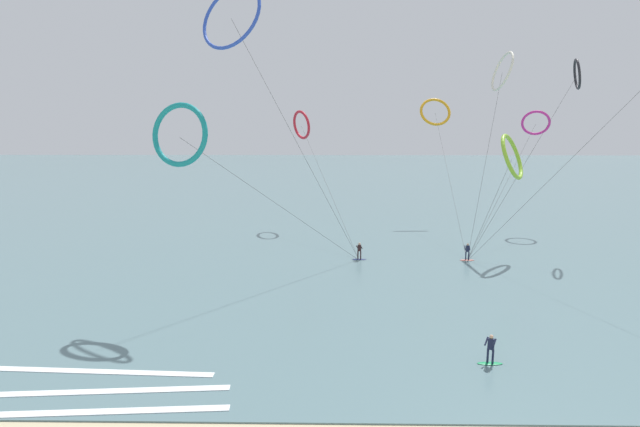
{
  "coord_description": "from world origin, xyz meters",
  "views": [
    {
      "loc": [
        0.58,
        -14.54,
        13.1
      ],
      "look_at": [
        0.0,
        21.07,
        6.87
      ],
      "focal_mm": 28.62,
      "sensor_mm": 36.0,
      "label": 1
    }
  ],
  "objects_px": {
    "kite_charcoal": "(577,75)",
    "kite_magenta": "(536,123)",
    "surfer_emerald": "(491,351)",
    "surfer_coral": "(467,253)",
    "surfer_navy": "(359,252)",
    "kite_cobalt": "(231,17)",
    "kite_crimson": "(302,125)",
    "kite_lime": "(512,157)",
    "kite_amber": "(435,112)",
    "kite_teal": "(180,135)",
    "kite_ivory": "(502,72)"
  },
  "relations": [
    {
      "from": "surfer_navy",
      "to": "kite_ivory",
      "type": "relative_size",
      "value": 0.08
    },
    {
      "from": "kite_ivory",
      "to": "kite_crimson",
      "type": "relative_size",
      "value": 1.04
    },
    {
      "from": "surfer_coral",
      "to": "kite_amber",
      "type": "distance_m",
      "value": 26.16
    },
    {
      "from": "kite_ivory",
      "to": "surfer_navy",
      "type": "bearing_deg",
      "value": -66.78
    },
    {
      "from": "kite_amber",
      "to": "kite_lime",
      "type": "height_order",
      "value": "kite_amber"
    },
    {
      "from": "kite_charcoal",
      "to": "kite_crimson",
      "type": "xyz_separation_m",
      "value": [
        -28.91,
        12.25,
        -5.11
      ]
    },
    {
      "from": "surfer_coral",
      "to": "surfer_navy",
      "type": "bearing_deg",
      "value": 6.15
    },
    {
      "from": "kite_amber",
      "to": "kite_crimson",
      "type": "relative_size",
      "value": 1.17
    },
    {
      "from": "kite_magenta",
      "to": "kite_teal",
      "type": "bearing_deg",
      "value": 59.12
    },
    {
      "from": "surfer_emerald",
      "to": "kite_magenta",
      "type": "xyz_separation_m",
      "value": [
        16.61,
        37.76,
        12.44
      ]
    },
    {
      "from": "surfer_navy",
      "to": "kite_cobalt",
      "type": "xyz_separation_m",
      "value": [
        -10.33,
        -8.46,
        20.19
      ]
    },
    {
      "from": "surfer_emerald",
      "to": "kite_teal",
      "type": "height_order",
      "value": "kite_teal"
    },
    {
      "from": "surfer_coral",
      "to": "kite_cobalt",
      "type": "xyz_separation_m",
      "value": [
        -20.79,
        -8.34,
        20.19
      ]
    },
    {
      "from": "surfer_emerald",
      "to": "surfer_navy",
      "type": "bearing_deg",
      "value": -39.8
    },
    {
      "from": "kite_crimson",
      "to": "kite_lime",
      "type": "distance_m",
      "value": 27.07
    },
    {
      "from": "surfer_coral",
      "to": "kite_magenta",
      "type": "xyz_separation_m",
      "value": [
        12.04,
        15.98,
        12.44
      ]
    },
    {
      "from": "surfer_navy",
      "to": "kite_lime",
      "type": "bearing_deg",
      "value": 27.65
    },
    {
      "from": "kite_charcoal",
      "to": "kite_cobalt",
      "type": "bearing_deg",
      "value": 130.84
    },
    {
      "from": "kite_lime",
      "to": "kite_amber",
      "type": "bearing_deg",
      "value": 42.96
    },
    {
      "from": "surfer_coral",
      "to": "surfer_navy",
      "type": "height_order",
      "value": "same"
    },
    {
      "from": "surfer_emerald",
      "to": "kite_magenta",
      "type": "distance_m",
      "value": 43.09
    },
    {
      "from": "kite_amber",
      "to": "kite_cobalt",
      "type": "xyz_separation_m",
      "value": [
        -21.7,
        -30.46,
        6.26
      ]
    },
    {
      "from": "kite_magenta",
      "to": "kite_lime",
      "type": "distance_m",
      "value": 16.22
    },
    {
      "from": "surfer_emerald",
      "to": "kite_amber",
      "type": "xyz_separation_m",
      "value": [
        5.48,
        43.91,
        13.93
      ]
    },
    {
      "from": "surfer_emerald",
      "to": "kite_amber",
      "type": "bearing_deg",
      "value": -61.97
    },
    {
      "from": "surfer_coral",
      "to": "kite_cobalt",
      "type": "height_order",
      "value": "kite_cobalt"
    },
    {
      "from": "kite_crimson",
      "to": "kite_charcoal",
      "type": "bearing_deg",
      "value": -147.88
    },
    {
      "from": "surfer_navy",
      "to": "kite_charcoal",
      "type": "height_order",
      "value": "kite_charcoal"
    },
    {
      "from": "kite_teal",
      "to": "kite_ivory",
      "type": "height_order",
      "value": "kite_ivory"
    },
    {
      "from": "surfer_navy",
      "to": "kite_amber",
      "type": "xyz_separation_m",
      "value": [
        11.37,
        22.0,
        13.93
      ]
    },
    {
      "from": "kite_amber",
      "to": "kite_cobalt",
      "type": "height_order",
      "value": "kite_cobalt"
    },
    {
      "from": "surfer_emerald",
      "to": "surfer_coral",
      "type": "relative_size",
      "value": 1.0
    },
    {
      "from": "kite_charcoal",
      "to": "kite_magenta",
      "type": "relative_size",
      "value": 1.13
    },
    {
      "from": "kite_lime",
      "to": "kite_crimson",
      "type": "bearing_deg",
      "value": 85.76
    },
    {
      "from": "kite_teal",
      "to": "kite_cobalt",
      "type": "xyz_separation_m",
      "value": [
        2.8,
        5.07,
        8.61
      ]
    },
    {
      "from": "kite_cobalt",
      "to": "surfer_emerald",
      "type": "bearing_deg",
      "value": -8.9
    },
    {
      "from": "kite_lime",
      "to": "kite_ivory",
      "type": "bearing_deg",
      "value": 27.72
    },
    {
      "from": "surfer_emerald",
      "to": "kite_crimson",
      "type": "xyz_separation_m",
      "value": [
        -12.41,
        40.1,
        12.2
      ]
    },
    {
      "from": "kite_cobalt",
      "to": "kite_crimson",
      "type": "bearing_deg",
      "value": 112.6
    },
    {
      "from": "surfer_navy",
      "to": "kite_teal",
      "type": "xyz_separation_m",
      "value": [
        -13.12,
        -13.53,
        11.58
      ]
    },
    {
      "from": "surfer_coral",
      "to": "kite_crimson",
      "type": "bearing_deg",
      "value": -40.37
    },
    {
      "from": "kite_amber",
      "to": "kite_lime",
      "type": "xyz_separation_m",
      "value": [
        3.52,
        -20.09,
        -4.76
      ]
    },
    {
      "from": "kite_teal",
      "to": "kite_lime",
      "type": "relative_size",
      "value": 1.26
    },
    {
      "from": "kite_charcoal",
      "to": "kite_cobalt",
      "type": "distance_m",
      "value": 35.87
    },
    {
      "from": "surfer_coral",
      "to": "surfer_emerald",
      "type": "bearing_deg",
      "value": 84.97
    },
    {
      "from": "kite_teal",
      "to": "kite_amber",
      "type": "distance_m",
      "value": 43.23
    },
    {
      "from": "surfer_navy",
      "to": "kite_cobalt",
      "type": "relative_size",
      "value": 0.07
    },
    {
      "from": "surfer_emerald",
      "to": "surfer_coral",
      "type": "distance_m",
      "value": 22.25
    },
    {
      "from": "surfer_emerald",
      "to": "kite_ivory",
      "type": "bearing_deg",
      "value": -72.57
    },
    {
      "from": "kite_crimson",
      "to": "kite_magenta",
      "type": "bearing_deg",
      "value": -129.53
    }
  ]
}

